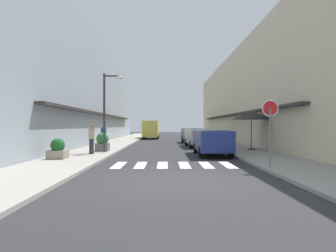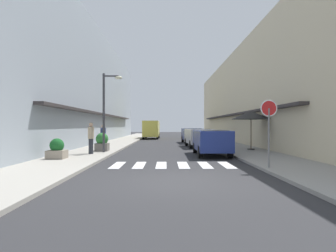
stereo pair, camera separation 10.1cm
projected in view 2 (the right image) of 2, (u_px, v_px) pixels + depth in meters
The scene contains 17 objects.
ground_plane at pixel (169, 144), 27.64m from camera, with size 103.07×103.07×0.00m, color #2B2B2D.
sidewalk_left at pixel (117, 143), 27.60m from camera, with size 3.12×65.59×0.12m, color #9E998E.
sidewalk_right at pixel (220, 143), 27.67m from camera, with size 3.12×65.59×0.12m, color gray.
building_row_left at pixel (79, 89), 28.91m from camera, with size 5.50×44.17×10.84m.
building_row_right at pixel (258, 97), 29.04m from camera, with size 5.50×44.17×9.20m.
crosswalk at pixel (172, 165), 12.54m from camera, with size 5.20×2.20×0.01m.
parked_car_near at pixel (211, 140), 16.59m from camera, with size 1.83×4.34×1.47m.
parked_car_mid at pixel (198, 136), 23.10m from camera, with size 1.97×4.56×1.47m.
parked_car_far at pixel (192, 134), 28.67m from camera, with size 1.96×4.41×1.47m.
delivery_van at pixel (151, 128), 38.08m from camera, with size 2.09×5.44×2.37m.
round_street_sign at pixel (269, 116), 11.02m from camera, with size 0.65×0.07×2.60m.
street_lamp at pixel (107, 103), 17.40m from camera, with size 1.19×0.28×4.76m.
cafe_umbrella at pixel (251, 115), 19.37m from camera, with size 2.62×2.62×2.59m.
planter_corner at pixel (57, 150), 14.00m from camera, with size 0.84×0.84×0.99m.
planter_midblock at pixel (102, 142), 18.25m from camera, with size 0.80×0.80×1.16m.
pedestrian_walking_near at pixel (91, 137), 16.33m from camera, with size 0.34×0.34×1.78m.
pedestrian_walking_far at pixel (103, 137), 18.55m from camera, with size 0.34×0.34×1.69m.
Camera 2 is at (-0.28, -8.89, 1.72)m, focal length 30.78 mm.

